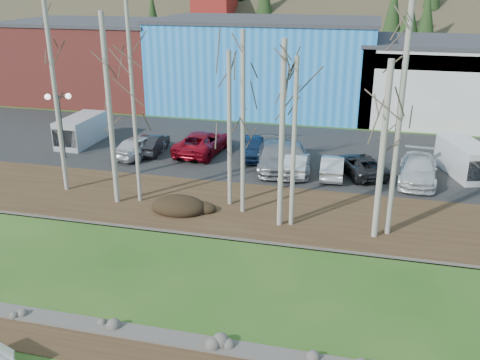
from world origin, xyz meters
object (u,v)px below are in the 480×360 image
(car_1, at_px, (153,144))
(car_5, at_px, (332,166))
(van_white, at_px, (466,160))
(car_6, at_px, (361,165))
(car_0, at_px, (139,146))
(van_grey, at_px, (80,131))
(car_4, at_px, (254,147))
(car_3, at_px, (274,156))
(car_2, at_px, (203,142))
(car_8, at_px, (290,158))
(car_7, at_px, (418,169))
(street_lamp, at_px, (59,108))
(car_9, at_px, (297,163))

(car_1, xyz_separation_m, car_5, (12.77, -1.77, -0.00))
(van_white, bearing_deg, car_6, 175.03)
(car_0, height_order, van_grey, van_grey)
(car_4, relative_size, car_5, 1.08)
(car_5, bearing_deg, car_3, -11.81)
(car_6, height_order, van_grey, van_grey)
(car_2, distance_m, car_8, 6.82)
(car_2, bearing_deg, car_7, 176.35)
(car_6, distance_m, car_8, 4.45)
(car_1, relative_size, car_7, 0.75)
(car_1, xyz_separation_m, van_white, (20.83, 0.51, 0.36))
(car_6, xyz_separation_m, van_white, (6.36, 1.51, 0.37))
(street_lamp, height_order, car_5, street_lamp)
(car_4, bearing_deg, car_1, 171.28)
(street_lamp, height_order, car_2, street_lamp)
(street_lamp, bearing_deg, van_grey, 76.55)
(car_5, xyz_separation_m, car_6, (1.70, 0.78, -0.02))
(street_lamp, xyz_separation_m, car_3, (14.41, 1.40, -2.71))
(car_4, height_order, car_9, car_4)
(car_8, bearing_deg, car_4, 135.15)
(car_2, height_order, car_8, car_8)
(car_1, relative_size, van_white, 0.80)
(van_grey, bearing_deg, car_9, -8.19)
(car_9, height_order, van_white, van_white)
(car_1, distance_m, car_2, 3.56)
(car_5, bearing_deg, van_grey, -9.95)
(car_4, height_order, van_grey, van_grey)
(car_5, distance_m, van_white, 8.38)
(car_5, relative_size, van_white, 0.80)
(car_0, relative_size, car_8, 0.80)
(car_8, bearing_deg, street_lamp, 173.41)
(car_8, bearing_deg, car_1, 161.57)
(car_1, height_order, car_9, car_1)
(car_3, distance_m, car_9, 1.67)
(car_4, bearing_deg, car_0, 178.32)
(car_4, bearing_deg, van_white, -14.66)
(car_0, xyz_separation_m, car_5, (13.30, -0.75, -0.10))
(street_lamp, xyz_separation_m, car_6, (19.89, 1.57, -2.87))
(car_1, bearing_deg, car_7, 171.18)
(car_1, height_order, car_6, car_1)
(car_5, height_order, van_white, van_white)
(car_7, bearing_deg, car_9, -172.75)
(car_6, bearing_deg, car_7, 149.79)
(car_6, bearing_deg, van_grey, -28.53)
(car_0, relative_size, car_2, 0.77)
(car_3, bearing_deg, van_grey, 161.48)
(car_0, relative_size, car_6, 0.96)
(car_3, distance_m, van_grey, 15.13)
(car_8, distance_m, car_9, 0.80)
(car_7, bearing_deg, car_2, 175.65)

